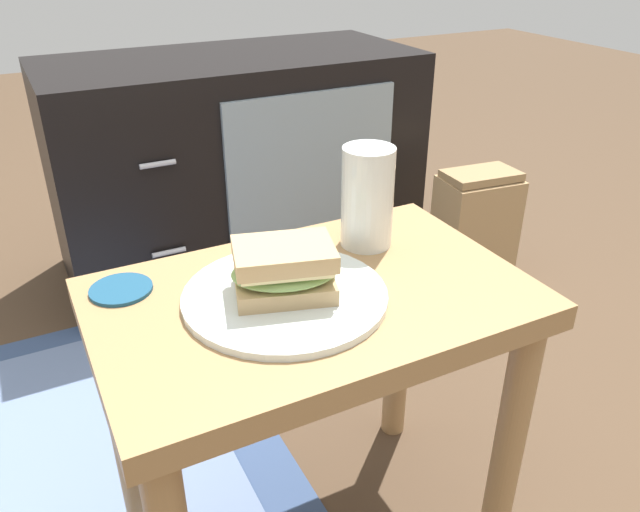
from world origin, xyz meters
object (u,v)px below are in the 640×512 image
at_px(sandwich_front, 284,269).
at_px(paper_bag, 474,230).
at_px(beer_glass, 367,199).
at_px(tv_cabinet, 238,164).
at_px(plate, 284,295).
at_px(coaster, 121,289).

bearing_deg(sandwich_front, paper_bag, 34.05).
xyz_separation_m(sandwich_front, beer_glass, (0.17, 0.09, 0.03)).
distance_m(tv_cabinet, beer_glass, 0.90).
bearing_deg(plate, paper_bag, 34.05).
bearing_deg(plate, tv_cabinet, 73.52).
height_order(tv_cabinet, paper_bag, tv_cabinet).
xyz_separation_m(tv_cabinet, coaster, (-0.46, -0.83, 0.17)).
xyz_separation_m(tv_cabinet, sandwich_front, (-0.28, -0.95, 0.21)).
xyz_separation_m(plate, coaster, (-0.18, 0.11, -0.00)).
bearing_deg(paper_bag, tv_cabinet, 140.09).
xyz_separation_m(tv_cabinet, paper_bag, (0.50, -0.42, -0.13)).
bearing_deg(coaster, paper_bag, 23.32).
bearing_deg(beer_glass, plate, -153.27).
height_order(tv_cabinet, sandwich_front, tv_cabinet).
bearing_deg(tv_cabinet, paper_bag, -39.91).
bearing_deg(beer_glass, coaster, 175.58).
xyz_separation_m(sandwich_front, coaster, (-0.18, 0.11, -0.04)).
height_order(plate, beer_glass, beer_glass).
relative_size(tv_cabinet, plate, 3.70).
relative_size(plate, sandwich_front, 1.69).
distance_m(coaster, paper_bag, 1.09).
relative_size(tv_cabinet, sandwich_front, 6.26).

